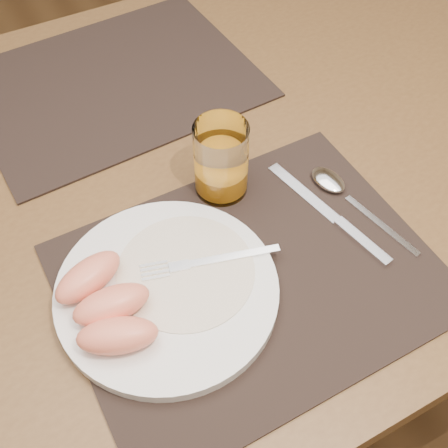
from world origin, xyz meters
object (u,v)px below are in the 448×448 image
placemat_far (114,82)px  spoon (336,186)px  table (171,205)px  juice_glass (221,163)px  plate (167,291)px  placemat_near (251,277)px  fork (198,263)px  knife (337,220)px

placemat_far → spoon: (0.19, -0.37, 0.01)m
table → placemat_far: placemat_far is taller
table → juice_glass: juice_glass is taller
table → placemat_far: (0.01, 0.22, 0.09)m
table → plate: (-0.09, -0.19, 0.10)m
placemat_near → fork: bearing=145.4°
table → knife: (0.16, -0.20, 0.09)m
juice_glass → spoon: bearing=-29.5°
fork → juice_glass: size_ratio=1.55×
juice_glass → fork: bearing=-129.4°
plate → juice_glass: bearing=41.3°
placemat_far → knife: knife is taller
placemat_far → fork: bearing=-96.3°
table → plate: bearing=-114.2°
placemat_near → fork: size_ratio=2.61×
table → placemat_near: placemat_near is taller
table → spoon: size_ratio=7.30×
spoon → fork: bearing=-172.2°
plate → knife: bearing=-1.2°
table → juice_glass: (0.05, -0.07, 0.14)m
placemat_near → placemat_far: 0.44m
fork → knife: 0.20m
placemat_near → spoon: (0.18, 0.07, 0.01)m
placemat_near → fork: (-0.05, 0.04, 0.02)m
knife → juice_glass: juice_glass is taller
spoon → juice_glass: 0.17m
placemat_far → fork: 0.41m
fork → juice_glass: (0.09, 0.11, 0.03)m
placemat_near → juice_glass: (0.04, 0.15, 0.05)m
table → placemat_near: 0.24m
table → placemat_far: 0.24m
placemat_far → knife: bearing=-69.8°
table → fork: size_ratio=8.11×
placemat_far → plate: plate is taller
plate → juice_glass: 0.19m
juice_glass → plate: bearing=-138.7°
placemat_far → knife: 0.45m
placemat_near → table: bearing=94.0°
plate → fork: 0.05m
knife → fork: bearing=175.1°
placemat_far → spoon: size_ratio=2.35×
spoon → juice_glass: juice_glass is taller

